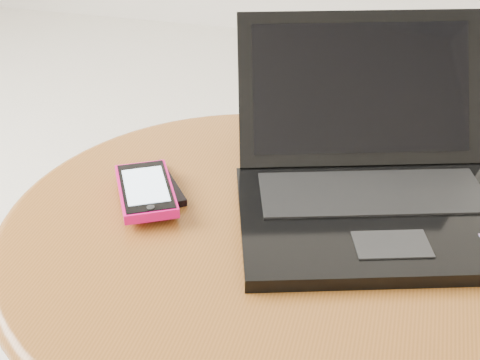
# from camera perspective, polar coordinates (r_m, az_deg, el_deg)

# --- Properties ---
(table) EXTENTS (0.63, 0.63, 0.50)m
(table) POSITION_cam_1_polar(r_m,az_deg,el_deg) (0.90, 1.36, -9.38)
(table) COLOR #501E0D
(table) RESTS_ON ground
(laptop) EXTENTS (0.41, 0.41, 0.20)m
(laptop) POSITION_cam_1_polar(r_m,az_deg,el_deg) (0.87, 10.92, 0.08)
(laptop) COLOR black
(laptop) RESTS_ON table
(phone_black) EXTENTS (0.11, 0.12, 0.01)m
(phone_black) POSITION_cam_1_polar(r_m,az_deg,el_deg) (0.90, -7.19, -0.49)
(phone_black) COLOR black
(phone_black) RESTS_ON table
(phone_pink) EXTENTS (0.12, 0.14, 0.01)m
(phone_pink) POSITION_cam_1_polar(r_m,az_deg,el_deg) (0.87, -7.76, -0.82)
(phone_pink) COLOR #DB0863
(phone_pink) RESTS_ON phone_black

